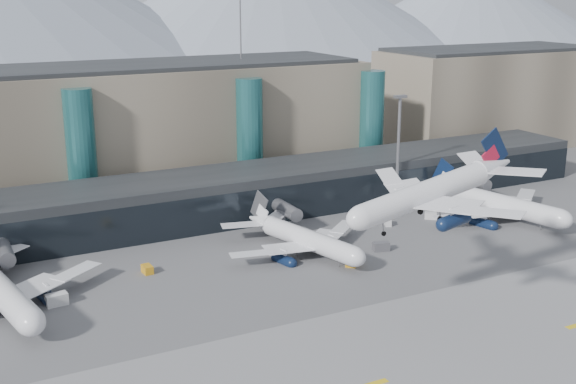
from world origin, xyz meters
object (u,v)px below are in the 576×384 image
object	(u,v)px
lightmast_mid	(398,145)
veh_g	(431,216)
jet_parked_mid	(297,231)
veh_b	(147,269)
jet_parked_right	(490,196)
veh_d	(388,222)
veh_a	(57,299)
veh_h	(352,260)
hero_jet	(440,183)
veh_c	(381,246)

from	to	relation	value
lightmast_mid	veh_g	world-z (taller)	lightmast_mid
jet_parked_mid	veh_b	size ratio (longest dim) A/B	13.28
jet_parked_right	veh_b	xyz separation A→B (m)	(-76.60, 1.77, -3.85)
veh_d	veh_a	bearing A→B (deg)	124.29
lightmast_mid	veh_a	bearing A→B (deg)	-165.72
veh_g	veh_h	size ratio (longest dim) A/B	0.72
veh_a	veh_g	xyz separation A→B (m)	(80.50, 8.74, -0.20)
jet_parked_right	veh_a	distance (m)	93.39
veh_a	veh_h	xyz separation A→B (m)	(50.91, -6.54, 0.03)
veh_b	jet_parked_right	bearing A→B (deg)	-94.79
hero_jet	veh_a	xyz separation A→B (m)	(-50.83, 29.78, -19.95)
veh_b	veh_h	size ratio (longest dim) A/B	0.71
veh_h	veh_c	bearing A→B (deg)	-23.19
veh_c	jet_parked_mid	bearing A→B (deg)	166.85
hero_jet	veh_a	bearing A→B (deg)	146.23
jet_parked_right	veh_a	world-z (taller)	jet_parked_right
hero_jet	lightmast_mid	bearing A→B (deg)	56.80
lightmast_mid	jet_parked_right	size ratio (longest dim) A/B	0.68
veh_g	veh_h	xyz separation A→B (m)	(-29.59, -15.28, 0.23)
jet_parked_mid	veh_h	bearing A→B (deg)	-167.86
lightmast_mid	veh_b	bearing A→B (deg)	-167.66
lightmast_mid	veh_b	world-z (taller)	lightmast_mid
hero_jet	veh_d	distance (m)	47.83
lightmast_mid	veh_d	distance (m)	20.12
veh_d	veh_h	bearing A→B (deg)	156.87
hero_jet	jet_parked_right	distance (m)	57.02
hero_jet	veh_d	size ratio (longest dim) A/B	13.29
jet_parked_mid	veh_g	xyz separation A→B (m)	(35.04, 4.22, -3.28)
lightmast_mid	veh_g	xyz separation A→B (m)	(1.04, -11.48, -13.67)
jet_parked_mid	veh_h	distance (m)	12.71
jet_parked_mid	hero_jet	bearing A→B (deg)	174.82
lightmast_mid	veh_g	bearing A→B (deg)	-84.81
veh_b	veh_h	bearing A→B (deg)	-114.25
veh_b	hero_jet	bearing A→B (deg)	-140.12
lightmast_mid	veh_a	distance (m)	83.09
lightmast_mid	jet_parked_mid	bearing A→B (deg)	-155.21
veh_c	veh_d	distance (m)	15.76
jet_parked_mid	veh_h	world-z (taller)	jet_parked_mid
jet_parked_mid	veh_a	distance (m)	45.79
hero_jet	veh_h	bearing A→B (deg)	86.40
veh_a	hero_jet	bearing A→B (deg)	-36.21
jet_parked_right	veh_c	size ratio (longest dim) A/B	12.09
hero_jet	veh_g	size ratio (longest dim) A/B	12.55
lightmast_mid	veh_b	xyz separation A→B (m)	(-62.85, -13.75, -13.70)
veh_b	veh_c	bearing A→B (deg)	-105.77
hero_jet	veh_c	xyz separation A→B (m)	(8.81, 26.88, -20.03)
veh_a	veh_h	bearing A→B (deg)	-13.16
jet_parked_right	veh_a	xyz separation A→B (m)	(-93.20, -4.71, -3.62)
jet_parked_mid	veh_h	size ratio (longest dim) A/B	9.38
veh_h	hero_jet	bearing A→B (deg)	-136.02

